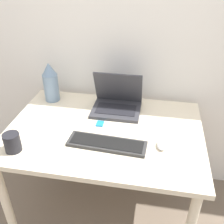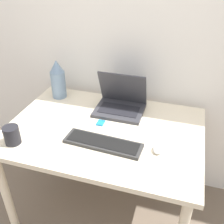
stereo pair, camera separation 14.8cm
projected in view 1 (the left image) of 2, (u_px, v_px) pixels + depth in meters
name	position (u px, v px, depth m)	size (l,w,h in m)	color
wall_back	(118.00, 15.00, 1.63)	(6.00, 0.05, 2.50)	silver
desk	(105.00, 140.00, 1.57)	(1.13, 0.80, 0.71)	beige
laptop	(117.00, 102.00, 1.68)	(0.30, 0.24, 0.25)	#333338
keyboard	(107.00, 144.00, 1.39)	(0.43, 0.14, 0.02)	#2D2D2D
mouse	(162.00, 145.00, 1.37)	(0.05, 0.09, 0.03)	silver
vase	(51.00, 82.00, 1.75)	(0.10, 0.10, 0.27)	slate
mp3_player	(100.00, 124.00, 1.56)	(0.04, 0.05, 0.01)	#1E7FB7
mug	(12.00, 142.00, 1.33)	(0.08, 0.08, 0.10)	black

